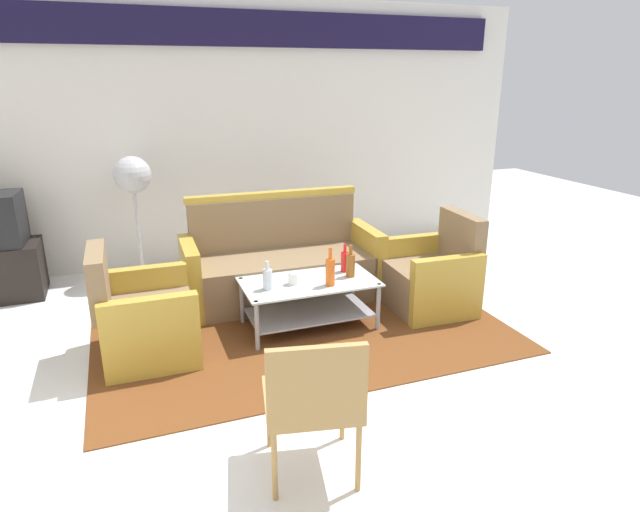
{
  "coord_description": "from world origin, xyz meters",
  "views": [
    {
      "loc": [
        -1.44,
        -3.0,
        2.02
      ],
      "look_at": [
        -0.01,
        0.84,
        0.65
      ],
      "focal_mm": 30.59,
      "sensor_mm": 36.0,
      "label": 1
    }
  ],
  "objects_px": {
    "coffee_table": "(309,297)",
    "bottle_red": "(345,261)",
    "bottle_brown": "(350,265)",
    "bottle_orange": "(330,271)",
    "bottle_clear": "(268,279)",
    "wicker_chair": "(313,397)",
    "couch": "(281,266)",
    "armchair_right": "(431,278)",
    "armchair_left": "(144,320)",
    "cup": "(293,278)",
    "pedestal_fan": "(133,182)"
  },
  "relations": [
    {
      "from": "armchair_left",
      "to": "bottle_brown",
      "type": "height_order",
      "value": "armchair_left"
    },
    {
      "from": "bottle_red",
      "to": "cup",
      "type": "height_order",
      "value": "bottle_red"
    },
    {
      "from": "coffee_table",
      "to": "cup",
      "type": "xyz_separation_m",
      "value": [
        -0.14,
        -0.02,
        0.19
      ]
    },
    {
      "from": "armchair_left",
      "to": "bottle_brown",
      "type": "xyz_separation_m",
      "value": [
        1.67,
        0.02,
        0.23
      ]
    },
    {
      "from": "coffee_table",
      "to": "cup",
      "type": "bearing_deg",
      "value": -170.67
    },
    {
      "from": "wicker_chair",
      "to": "couch",
      "type": "bearing_deg",
      "value": 88.77
    },
    {
      "from": "bottle_orange",
      "to": "cup",
      "type": "height_order",
      "value": "bottle_orange"
    },
    {
      "from": "bottle_clear",
      "to": "pedestal_fan",
      "type": "height_order",
      "value": "pedestal_fan"
    },
    {
      "from": "armchair_right",
      "to": "bottle_clear",
      "type": "relative_size",
      "value": 3.65
    },
    {
      "from": "armchair_right",
      "to": "coffee_table",
      "type": "height_order",
      "value": "armchair_right"
    },
    {
      "from": "bottle_clear",
      "to": "bottle_brown",
      "type": "height_order",
      "value": "bottle_brown"
    },
    {
      "from": "armchair_right",
      "to": "pedestal_fan",
      "type": "xyz_separation_m",
      "value": [
        -2.4,
        1.67,
        0.73
      ]
    },
    {
      "from": "armchair_left",
      "to": "coffee_table",
      "type": "bearing_deg",
      "value": 92.27
    },
    {
      "from": "couch",
      "to": "armchair_right",
      "type": "height_order",
      "value": "couch"
    },
    {
      "from": "couch",
      "to": "bottle_clear",
      "type": "bearing_deg",
      "value": 67.4
    },
    {
      "from": "bottle_brown",
      "to": "pedestal_fan",
      "type": "xyz_separation_m",
      "value": [
        -1.6,
        1.68,
        0.5
      ]
    },
    {
      "from": "armchair_right",
      "to": "bottle_orange",
      "type": "distance_m",
      "value": 1.07
    },
    {
      "from": "bottle_clear",
      "to": "cup",
      "type": "bearing_deg",
      "value": 8.63
    },
    {
      "from": "wicker_chair",
      "to": "cup",
      "type": "bearing_deg",
      "value": 87.2
    },
    {
      "from": "armchair_right",
      "to": "wicker_chair",
      "type": "height_order",
      "value": "armchair_right"
    },
    {
      "from": "couch",
      "to": "coffee_table",
      "type": "distance_m",
      "value": 0.69
    },
    {
      "from": "bottle_red",
      "to": "bottle_brown",
      "type": "bearing_deg",
      "value": -91.41
    },
    {
      "from": "coffee_table",
      "to": "wicker_chair",
      "type": "height_order",
      "value": "wicker_chair"
    },
    {
      "from": "armchair_left",
      "to": "bottle_orange",
      "type": "height_order",
      "value": "armchair_left"
    },
    {
      "from": "armchair_left",
      "to": "pedestal_fan",
      "type": "distance_m",
      "value": 1.85
    },
    {
      "from": "bottle_clear",
      "to": "wicker_chair",
      "type": "bearing_deg",
      "value": -97.41
    },
    {
      "from": "couch",
      "to": "armchair_right",
      "type": "distance_m",
      "value": 1.38
    },
    {
      "from": "armchair_left",
      "to": "armchair_right",
      "type": "relative_size",
      "value": 1.0
    },
    {
      "from": "coffee_table",
      "to": "bottle_red",
      "type": "height_order",
      "value": "bottle_red"
    },
    {
      "from": "bottle_brown",
      "to": "bottle_orange",
      "type": "height_order",
      "value": "bottle_orange"
    },
    {
      "from": "armchair_left",
      "to": "armchair_right",
      "type": "bearing_deg",
      "value": 91.29
    },
    {
      "from": "coffee_table",
      "to": "bottle_clear",
      "type": "relative_size",
      "value": 4.72
    },
    {
      "from": "bottle_orange",
      "to": "pedestal_fan",
      "type": "relative_size",
      "value": 0.25
    },
    {
      "from": "pedestal_fan",
      "to": "coffee_table",
      "type": "bearing_deg",
      "value": -53.19
    },
    {
      "from": "bottle_brown",
      "to": "wicker_chair",
      "type": "bearing_deg",
      "value": -118.84
    },
    {
      "from": "bottle_brown",
      "to": "coffee_table",
      "type": "bearing_deg",
      "value": 177.07
    },
    {
      "from": "cup",
      "to": "bottle_orange",
      "type": "bearing_deg",
      "value": -24.77
    },
    {
      "from": "armchair_left",
      "to": "bottle_clear",
      "type": "distance_m",
      "value": 0.97
    },
    {
      "from": "armchair_left",
      "to": "bottle_red",
      "type": "xyz_separation_m",
      "value": [
        1.68,
        0.15,
        0.22
      ]
    },
    {
      "from": "bottle_brown",
      "to": "wicker_chair",
      "type": "height_order",
      "value": "wicker_chair"
    },
    {
      "from": "couch",
      "to": "armchair_left",
      "type": "height_order",
      "value": "couch"
    },
    {
      "from": "couch",
      "to": "bottle_clear",
      "type": "height_order",
      "value": "couch"
    },
    {
      "from": "armchair_left",
      "to": "cup",
      "type": "distance_m",
      "value": 1.18
    },
    {
      "from": "armchair_right",
      "to": "bottle_brown",
      "type": "relative_size",
      "value": 3.1
    },
    {
      "from": "couch",
      "to": "cup",
      "type": "xyz_separation_m",
      "value": [
        -0.11,
        -0.72,
        0.14
      ]
    },
    {
      "from": "bottle_clear",
      "to": "bottle_orange",
      "type": "height_order",
      "value": "bottle_orange"
    },
    {
      "from": "couch",
      "to": "wicker_chair",
      "type": "xyz_separation_m",
      "value": [
        -0.55,
        -2.42,
        0.18
      ]
    },
    {
      "from": "coffee_table",
      "to": "bottle_brown",
      "type": "relative_size",
      "value": 4.01
    },
    {
      "from": "couch",
      "to": "wicker_chair",
      "type": "height_order",
      "value": "couch"
    },
    {
      "from": "couch",
      "to": "bottle_red",
      "type": "relative_size",
      "value": 7.38
    }
  ]
}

